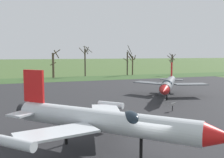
% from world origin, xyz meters
% --- Properties ---
extents(asphalt_apron, '(87.12, 55.03, 0.05)m').
position_xyz_m(asphalt_apron, '(0.00, 16.51, 0.03)').
color(asphalt_apron, '#28282B').
rests_on(asphalt_apron, ground).
extents(grass_verge_strip, '(147.12, 12.00, 0.06)m').
position_xyz_m(grass_verge_strip, '(0.00, 50.02, 0.03)').
color(grass_verge_strip, '#335027').
rests_on(grass_verge_strip, ground).
extents(jet_fighter_rear_center, '(11.15, 12.65, 4.94)m').
position_xyz_m(jet_fighter_rear_center, '(12.62, 18.41, 2.03)').
color(jet_fighter_rear_center, '#565B60').
rests_on(jet_fighter_rear_center, ground).
extents(info_placard_rear_center, '(0.57, 0.34, 1.00)m').
position_xyz_m(info_placard_rear_center, '(8.35, 10.77, 0.65)').
color(info_placard_rear_center, black).
rests_on(info_placard_rear_center, ground).
extents(jet_fighter_rear_left, '(12.16, 12.28, 5.19)m').
position_xyz_m(jet_fighter_rear_left, '(-2.26, 2.42, 2.12)').
color(jet_fighter_rear_left, silver).
rests_on(jet_fighter_rear_left, ground).
extents(bare_tree_left_of_center, '(2.74, 3.63, 7.56)m').
position_xyz_m(bare_tree_left_of_center, '(0.42, 54.60, 3.71)').
color(bare_tree_left_of_center, brown).
rests_on(bare_tree_left_of_center, ground).
extents(bare_tree_center, '(3.67, 3.19, 8.55)m').
position_xyz_m(bare_tree_center, '(9.43, 56.53, 4.72)').
color(bare_tree_center, '#42382D').
rests_on(bare_tree_center, ground).
extents(bare_tree_right_of_center, '(2.84, 1.93, 8.79)m').
position_xyz_m(bare_tree_right_of_center, '(21.91, 55.03, 4.18)').
color(bare_tree_right_of_center, '#42382D').
rests_on(bare_tree_right_of_center, ground).
extents(bare_tree_far_right, '(2.50, 2.60, 6.11)m').
position_xyz_m(bare_tree_far_right, '(23.71, 55.94, 3.42)').
color(bare_tree_far_right, brown).
rests_on(bare_tree_far_right, ground).
extents(bare_tree_backdrop_extra, '(2.78, 2.77, 6.57)m').
position_xyz_m(bare_tree_backdrop_extra, '(34.45, 51.25, 3.47)').
color(bare_tree_backdrop_extra, '#42382D').
rests_on(bare_tree_backdrop_extra, ground).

